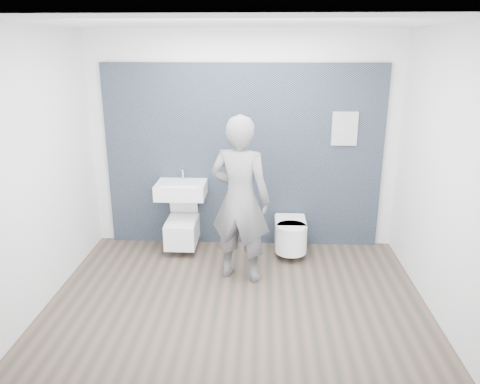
{
  "coord_description": "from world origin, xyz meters",
  "views": [
    {
      "loc": [
        0.25,
        -4.49,
        2.63
      ],
      "look_at": [
        0.0,
        0.6,
        1.0
      ],
      "focal_mm": 35.0,
      "sensor_mm": 36.0,
      "label": 1
    }
  ],
  "objects_px": {
    "washbasin": "(181,189)",
    "toilet_square": "(182,230)",
    "toilet_rounded": "(291,235)",
    "visitor": "(240,200)"
  },
  "relations": [
    {
      "from": "washbasin",
      "to": "toilet_rounded",
      "type": "xyz_separation_m",
      "value": [
        1.42,
        -0.1,
        -0.56
      ]
    },
    {
      "from": "toilet_square",
      "to": "toilet_rounded",
      "type": "xyz_separation_m",
      "value": [
        1.42,
        -0.06,
        -0.01
      ]
    },
    {
      "from": "toilet_square",
      "to": "toilet_rounded",
      "type": "relative_size",
      "value": 1.09
    },
    {
      "from": "toilet_rounded",
      "to": "washbasin",
      "type": "bearing_deg",
      "value": 175.79
    },
    {
      "from": "washbasin",
      "to": "toilet_rounded",
      "type": "bearing_deg",
      "value": -4.21
    },
    {
      "from": "washbasin",
      "to": "visitor",
      "type": "relative_size",
      "value": 0.33
    },
    {
      "from": "toilet_square",
      "to": "visitor",
      "type": "distance_m",
      "value": 1.26
    },
    {
      "from": "washbasin",
      "to": "toilet_square",
      "type": "xyz_separation_m",
      "value": [
        -0.0,
        -0.04,
        -0.54
      ]
    },
    {
      "from": "washbasin",
      "to": "toilet_square",
      "type": "distance_m",
      "value": 0.54
    },
    {
      "from": "toilet_square",
      "to": "visitor",
      "type": "height_order",
      "value": "visitor"
    }
  ]
}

